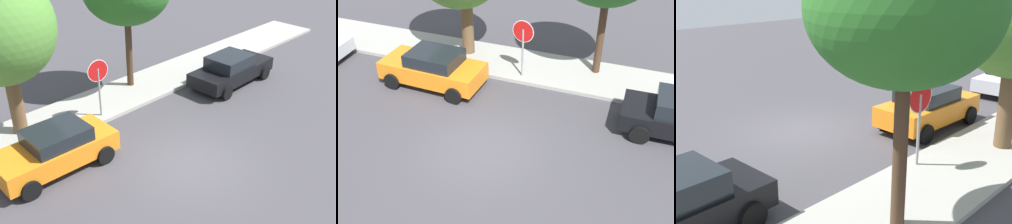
{
  "view_description": "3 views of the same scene",
  "coord_description": "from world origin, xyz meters",
  "views": [
    {
      "loc": [
        -8.78,
        -7.72,
        8.36
      ],
      "look_at": [
        0.62,
        1.61,
        1.1
      ],
      "focal_mm": 45.0,
      "sensor_mm": 36.0,
      "label": 1
    },
    {
      "loc": [
        4.36,
        -9.45,
        8.76
      ],
      "look_at": [
        0.46,
        0.94,
        0.89
      ],
      "focal_mm": 45.0,
      "sensor_mm": 36.0,
      "label": 2
    },
    {
      "loc": [
        8.83,
        10.44,
        5.11
      ],
      "look_at": [
        0.21,
        2.18,
        1.21
      ],
      "focal_mm": 45.0,
      "sensor_mm": 36.0,
      "label": 3
    }
  ],
  "objects": [
    {
      "name": "parked_car_orange",
      "position": [
        -3.27,
        2.9,
        0.75
      ],
      "size": [
        4.02,
        2.05,
        1.46
      ],
      "color": "orange",
      "rests_on": "ground_plane"
    },
    {
      "name": "ground_plane",
      "position": [
        0.0,
        0.0,
        0.0
      ],
      "size": [
        60.0,
        60.0,
        0.0
      ],
      "primitive_type": "plane",
      "color": "#423F44"
    },
    {
      "name": "stop_sign",
      "position": [
        -0.2,
        4.56,
        1.74
      ],
      "size": [
        0.88,
        0.12,
        2.5
      ],
      "color": "gray",
      "rests_on": "ground_plane"
    },
    {
      "name": "parked_car_black",
      "position": [
        6.09,
        2.92,
        0.73
      ],
      "size": [
        4.44,
        2.01,
        1.44
      ],
      "color": "black",
      "rests_on": "ground_plane"
    },
    {
      "name": "sidewalk_curb",
      "position": [
        0.0,
        5.47,
        0.07
      ],
      "size": [
        32.0,
        2.7,
        0.14
      ],
      "primitive_type": "cube",
      "color": "#9E9B93",
      "rests_on": "ground_plane"
    }
  ]
}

